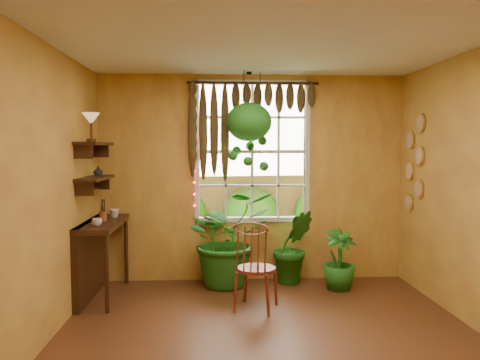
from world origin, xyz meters
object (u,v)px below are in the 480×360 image
object	(u,v)px
windsor_chair	(255,280)
hanging_basket	(249,129)
potted_plant_left	(228,238)
potted_plant_mid	(293,246)
counter_ledge	(94,251)

from	to	relation	value
windsor_chair	hanging_basket	bearing A→B (deg)	111.48
potted_plant_left	windsor_chair	bearing A→B (deg)	-73.51
potted_plant_left	hanging_basket	xyz separation A→B (m)	(0.27, 0.03, 1.38)
potted_plant_mid	hanging_basket	size ratio (longest dim) A/B	0.76
counter_ledge	hanging_basket	xyz separation A→B (m)	(1.85, 0.42, 1.44)
counter_ledge	hanging_basket	size ratio (longest dim) A/B	0.95
counter_ledge	potted_plant_left	xyz separation A→B (m)	(1.57, 0.39, 0.05)
counter_ledge	potted_plant_mid	world-z (taller)	potted_plant_mid
hanging_basket	potted_plant_left	bearing A→B (deg)	-173.80
potted_plant_left	potted_plant_mid	size ratio (longest dim) A/B	1.27
counter_ledge	hanging_basket	bearing A→B (deg)	12.66
potted_plant_left	potted_plant_mid	distance (m)	0.86
windsor_chair	potted_plant_mid	bearing A→B (deg)	81.07
counter_ledge	hanging_basket	distance (m)	2.38
windsor_chair	hanging_basket	xyz separation A→B (m)	(0.00, 0.95, 1.67)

